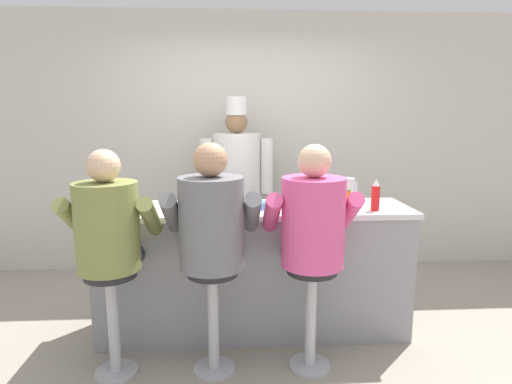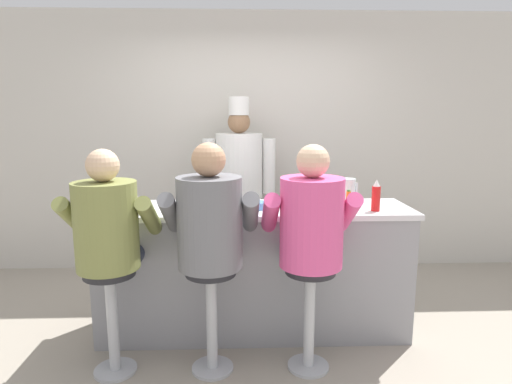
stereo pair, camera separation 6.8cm
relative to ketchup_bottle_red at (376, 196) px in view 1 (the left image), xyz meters
name	(u,v)px [view 1 (the left image)]	position (x,y,z in m)	size (l,w,h in m)	color
ground_plane	(256,349)	(-0.87, -0.15, -1.08)	(20.00, 20.00, 0.00)	#9E9384
wall_back	(247,144)	(-0.87, 1.61, 0.27)	(10.00, 0.06, 2.70)	beige
diner_counter	(254,269)	(-0.87, 0.16, -0.59)	(2.34, 0.61, 0.98)	gray
ketchup_bottle_red	(376,196)	(0.00, 0.00, 0.00)	(0.06, 0.06, 0.23)	red
mustard_bottle_yellow	(319,198)	(-0.41, -0.04, -0.01)	(0.07, 0.07, 0.22)	yellow
hot_sauce_bottle_orange	(348,201)	(-0.20, -0.01, -0.03)	(0.03, 0.03, 0.15)	orange
water_pitcher_clear	(347,192)	(-0.17, 0.16, 0.00)	(0.14, 0.12, 0.21)	silver
breakfast_plate	(136,211)	(-1.70, 0.03, -0.09)	(0.27, 0.27, 0.05)	white
cereal_bowl	(257,205)	(-0.85, 0.10, -0.08)	(0.15, 0.15, 0.05)	#4C7FB7
coffee_mug_tan	(127,201)	(-1.82, 0.22, -0.06)	(0.14, 0.09, 0.09)	beige
coffee_mug_white	(231,203)	(-1.04, 0.11, -0.06)	(0.14, 0.09, 0.09)	white
diner_seated_olive	(109,233)	(-1.79, -0.35, -0.15)	(0.59, 0.58, 1.45)	#B2B5BA
diner_seated_grey	(212,229)	(-1.16, -0.35, -0.13)	(0.61, 0.61, 1.49)	#B2B5BA
diner_seated_pink	(312,228)	(-0.52, -0.35, -0.14)	(0.60, 0.60, 1.48)	#B2B5BA
cook_in_whites_near	(237,182)	(-0.98, 1.24, -0.08)	(0.71, 0.46, 1.83)	#232328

